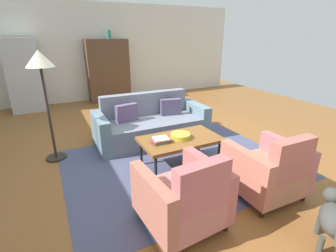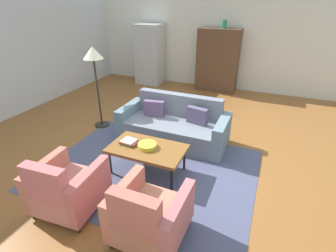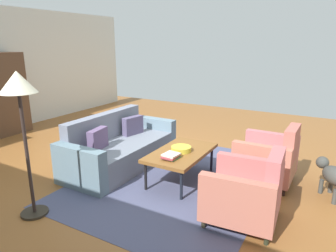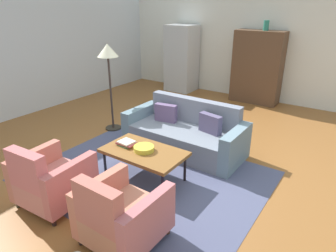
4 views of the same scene
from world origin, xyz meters
name	(u,v)px [view 3 (image 3 of 4)]	position (x,y,z in m)	size (l,w,h in m)	color
ground_plane	(145,164)	(0.00, 0.00, 0.00)	(10.25, 10.25, 0.00)	brown
area_rug	(178,179)	(-0.23, -0.75, 0.00)	(3.40, 2.60, 0.01)	#4A4E6C
couch	(118,149)	(-0.23, 0.38, 0.29)	(2.11, 0.91, 0.86)	slate
coffee_table	(181,154)	(-0.23, -0.80, 0.42)	(1.20, 0.70, 0.46)	black
armchair_left	(248,194)	(-0.82, -1.97, 0.34)	(0.85, 0.85, 0.88)	#2E2A1E
armchair_right	(270,160)	(0.37, -1.97, 0.34)	(0.81, 0.81, 0.88)	#391F19
fruit_bowl	(181,149)	(-0.23, -0.80, 0.49)	(0.30, 0.30, 0.07)	gold
book_stack	(171,156)	(-0.55, -0.81, 0.49)	(0.28, 0.22, 0.07)	#457347
floor_lamp	(19,96)	(-1.94, 0.31, 1.44)	(0.40, 0.40, 1.72)	#29241C
dog	(333,175)	(0.31, -2.79, 0.31)	(0.60, 0.48, 0.48)	#40413D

